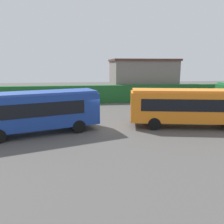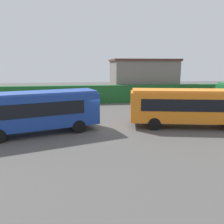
% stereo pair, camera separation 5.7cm
% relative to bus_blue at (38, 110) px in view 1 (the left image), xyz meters
% --- Properties ---
extents(ground_plane, '(98.21, 98.21, 0.00)m').
position_rel_bus_blue_xyz_m(ground_plane, '(4.12, 1.10, -1.82)').
color(ground_plane, '#514F4C').
extents(bus_blue, '(9.22, 5.10, 3.15)m').
position_rel_bus_blue_xyz_m(bus_blue, '(0.00, 0.00, 0.00)').
color(bus_blue, navy).
rests_on(bus_blue, ground_plane).
extents(bus_orange, '(10.15, 4.21, 3.12)m').
position_rel_bus_blue_xyz_m(bus_orange, '(12.09, 0.24, -0.01)').
color(bus_orange, orange).
rests_on(bus_orange, ground_plane).
extents(person_center, '(0.38, 0.48, 1.83)m').
position_rel_bus_blue_xyz_m(person_center, '(10.68, 2.55, -0.84)').
color(person_center, '#4C6B47').
rests_on(person_center, ground_plane).
extents(hedge_row, '(61.10, 1.04, 2.38)m').
position_rel_bus_blue_xyz_m(hedge_row, '(4.12, 13.25, -0.63)').
color(hedge_row, '#1F5C28').
rests_on(hedge_row, ground_plane).
extents(depot_building, '(9.59, 8.27, 5.91)m').
position_rel_bus_blue_xyz_m(depot_building, '(12.49, 17.86, 1.15)').
color(depot_building, slate).
rests_on(depot_building, ground_plane).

